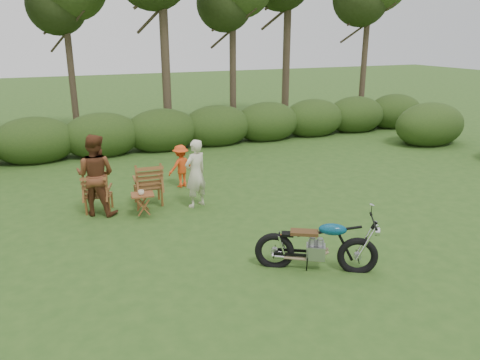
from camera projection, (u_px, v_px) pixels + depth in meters
name	position (u px, v px, depth m)	size (l,w,h in m)	color
ground	(290.00, 261.00, 8.23)	(80.00, 80.00, 0.00)	#294B19
tree_line	(166.00, 33.00, 15.80)	(22.52, 11.62, 8.14)	#35291D
motorcycle	(315.00, 268.00, 7.96)	(1.94, 0.74, 1.11)	#0B6F99
lawn_chair_right	(149.00, 204.00, 10.94)	(0.70, 0.70, 1.02)	brown
lawn_chair_left	(100.00, 211.00, 10.51)	(0.62, 0.62, 0.91)	brown
side_table	(143.00, 205.00, 10.16)	(0.49, 0.42, 0.51)	brown
cup	(141.00, 193.00, 10.01)	(0.13, 0.13, 0.10)	beige
adult_a	(197.00, 206.00, 10.81)	(0.57, 0.38, 1.57)	beige
adult_b	(99.00, 214.00, 10.36)	(0.87, 0.68, 1.79)	brown
child	(182.00, 186.00, 12.19)	(0.72, 0.41, 1.11)	#E54515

